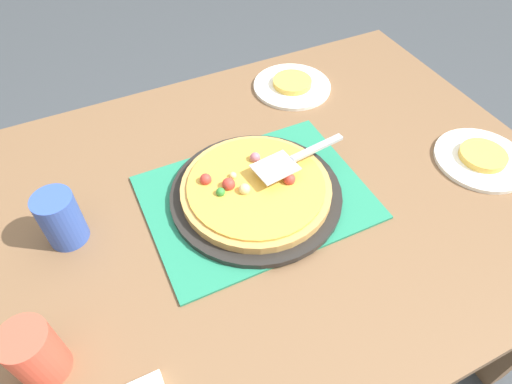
{
  "coord_description": "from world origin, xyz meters",
  "views": [
    {
      "loc": [
        -0.28,
        -0.58,
        1.49
      ],
      "look_at": [
        0.0,
        0.0,
        0.77
      ],
      "focal_mm": 30.95,
      "sensor_mm": 36.0,
      "label": 1
    }
  ],
  "objects_px": {
    "pizza_server": "(293,159)",
    "plate_near_left": "(481,159)",
    "served_slice_left": "(483,155)",
    "served_slice_right": "(292,82)",
    "cup_near": "(35,354)",
    "pizza": "(255,188)",
    "cup_far": "(61,219)",
    "pizza_pan": "(256,194)",
    "plate_far_right": "(292,86)"
  },
  "relations": [
    {
      "from": "pizza_pan",
      "to": "served_slice_left",
      "type": "distance_m",
      "value": 0.56
    },
    {
      "from": "served_slice_right",
      "to": "cup_near",
      "type": "relative_size",
      "value": 0.92
    },
    {
      "from": "plate_near_left",
      "to": "pizza_pan",
      "type": "bearing_deg",
      "value": 166.78
    },
    {
      "from": "cup_far",
      "to": "served_slice_right",
      "type": "bearing_deg",
      "value": 21.52
    },
    {
      "from": "pizza_pan",
      "to": "plate_far_right",
      "type": "height_order",
      "value": "pizza_pan"
    },
    {
      "from": "plate_far_right",
      "to": "served_slice_left",
      "type": "height_order",
      "value": "served_slice_left"
    },
    {
      "from": "plate_near_left",
      "to": "served_slice_right",
      "type": "height_order",
      "value": "served_slice_right"
    },
    {
      "from": "served_slice_left",
      "to": "cup_far",
      "type": "bearing_deg",
      "value": 168.06
    },
    {
      "from": "pizza_pan",
      "to": "plate_near_left",
      "type": "height_order",
      "value": "pizza_pan"
    },
    {
      "from": "pizza_pan",
      "to": "pizza",
      "type": "distance_m",
      "value": 0.02
    },
    {
      "from": "plate_near_left",
      "to": "served_slice_right",
      "type": "xyz_separation_m",
      "value": [
        -0.27,
        0.46,
        0.01
      ]
    },
    {
      "from": "pizza",
      "to": "cup_near",
      "type": "height_order",
      "value": "cup_near"
    },
    {
      "from": "served_slice_right",
      "to": "pizza_server",
      "type": "distance_m",
      "value": 0.37
    },
    {
      "from": "pizza",
      "to": "served_slice_right",
      "type": "height_order",
      "value": "pizza"
    },
    {
      "from": "pizza",
      "to": "cup_far",
      "type": "height_order",
      "value": "cup_far"
    },
    {
      "from": "cup_far",
      "to": "served_slice_left",
      "type": "bearing_deg",
      "value": -11.94
    },
    {
      "from": "plate_near_left",
      "to": "served_slice_left",
      "type": "xyz_separation_m",
      "value": [
        0.0,
        0.0,
        0.01
      ]
    },
    {
      "from": "served_slice_left",
      "to": "cup_far",
      "type": "height_order",
      "value": "cup_far"
    },
    {
      "from": "served_slice_right",
      "to": "cup_far",
      "type": "distance_m",
      "value": 0.72
    },
    {
      "from": "served_slice_left",
      "to": "pizza_pan",
      "type": "bearing_deg",
      "value": 166.78
    },
    {
      "from": "plate_near_left",
      "to": "pizza",
      "type": "bearing_deg",
      "value": 166.73
    },
    {
      "from": "plate_far_right",
      "to": "cup_near",
      "type": "xyz_separation_m",
      "value": [
        -0.75,
        -0.52,
        0.06
      ]
    },
    {
      "from": "pizza",
      "to": "served_slice_left",
      "type": "bearing_deg",
      "value": -13.27
    },
    {
      "from": "pizza",
      "to": "plate_far_right",
      "type": "bearing_deg",
      "value": 50.45
    },
    {
      "from": "pizza",
      "to": "served_slice_right",
      "type": "distance_m",
      "value": 0.43
    },
    {
      "from": "plate_near_left",
      "to": "pizza_server",
      "type": "xyz_separation_m",
      "value": [
        -0.44,
        0.14,
        0.06
      ]
    },
    {
      "from": "cup_near",
      "to": "cup_far",
      "type": "distance_m",
      "value": 0.27
    },
    {
      "from": "pizza_pan",
      "to": "plate_far_right",
      "type": "xyz_separation_m",
      "value": [
        0.27,
        0.33,
        -0.01
      ]
    },
    {
      "from": "pizza",
      "to": "plate_near_left",
      "type": "height_order",
      "value": "pizza"
    },
    {
      "from": "pizza_pan",
      "to": "pizza",
      "type": "bearing_deg",
      "value": 141.05
    },
    {
      "from": "pizza",
      "to": "served_slice_right",
      "type": "relative_size",
      "value": 3.0
    },
    {
      "from": "cup_near",
      "to": "plate_near_left",
      "type": "bearing_deg",
      "value": 3.5
    },
    {
      "from": "pizza",
      "to": "served_slice_right",
      "type": "xyz_separation_m",
      "value": [
        0.28,
        0.33,
        -0.02
      ]
    },
    {
      "from": "plate_far_right",
      "to": "served_slice_left",
      "type": "distance_m",
      "value": 0.53
    },
    {
      "from": "cup_near",
      "to": "pizza_server",
      "type": "relative_size",
      "value": 0.51
    },
    {
      "from": "cup_near",
      "to": "pizza_server",
      "type": "bearing_deg",
      "value": 19.46
    },
    {
      "from": "plate_far_right",
      "to": "cup_far",
      "type": "relative_size",
      "value": 1.83
    },
    {
      "from": "plate_near_left",
      "to": "cup_near",
      "type": "relative_size",
      "value": 1.83
    },
    {
      "from": "pizza",
      "to": "plate_far_right",
      "type": "relative_size",
      "value": 1.5
    },
    {
      "from": "cup_near",
      "to": "pizza_server",
      "type": "distance_m",
      "value": 0.61
    },
    {
      "from": "pizza_server",
      "to": "plate_near_left",
      "type": "bearing_deg",
      "value": -17.51
    },
    {
      "from": "pizza_server",
      "to": "cup_near",
      "type": "bearing_deg",
      "value": -160.54
    },
    {
      "from": "served_slice_left",
      "to": "served_slice_right",
      "type": "relative_size",
      "value": 1.0
    },
    {
      "from": "cup_near",
      "to": "pizza_server",
      "type": "height_order",
      "value": "cup_near"
    },
    {
      "from": "plate_far_right",
      "to": "served_slice_right",
      "type": "relative_size",
      "value": 2.0
    },
    {
      "from": "plate_near_left",
      "to": "served_slice_left",
      "type": "distance_m",
      "value": 0.01
    },
    {
      "from": "served_slice_right",
      "to": "cup_far",
      "type": "bearing_deg",
      "value": -158.48
    },
    {
      "from": "pizza",
      "to": "plate_near_left",
      "type": "bearing_deg",
      "value": -13.27
    },
    {
      "from": "pizza_pan",
      "to": "plate_near_left",
      "type": "bearing_deg",
      "value": -13.22
    },
    {
      "from": "pizza_pan",
      "to": "served_slice_left",
      "type": "relative_size",
      "value": 3.45
    }
  ]
}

